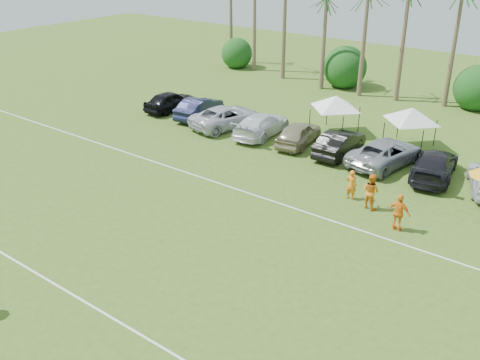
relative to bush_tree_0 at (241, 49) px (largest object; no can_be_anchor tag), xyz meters
The scene contains 20 objects.
ground 43.42m from the bush_tree_0, 64.03° to the right, with size 120.00×120.00×0.00m, color #3E5D1B.
field_lines 36.40m from the bush_tree_0, 58.50° to the right, with size 80.00×12.10×0.01m.
palm_tree_4 16.07m from the bush_tree_0, ahead, with size 2.40×2.40×8.90m.
palm_tree_5 20.12m from the bush_tree_0, ahead, with size 2.40×2.40×9.90m.
bush_tree_0 is the anchor object (origin of this frame).
bush_tree_1 13.00m from the bush_tree_0, ahead, with size 4.00×4.00×4.00m.
bush_tree_2 25.00m from the bush_tree_0, ahead, with size 4.00×4.00×4.00m.
sideline_player_a 32.75m from the bush_tree_0, 42.52° to the right, with size 0.64×0.42×1.75m, color orange.
sideline_player_b 33.97m from the bush_tree_0, 41.47° to the right, with size 0.98×0.76×2.01m, color orange.
sideline_player_c 36.46m from the bush_tree_0, 40.89° to the right, with size 1.15×0.48×1.96m, color orange.
canopy_tent_left 22.59m from the bush_tree_0, 35.61° to the right, with size 4.12×4.12×3.33m.
canopy_tent_right 26.99m from the bush_tree_0, 27.93° to the right, with size 4.13×4.13×3.34m.
parked_car_0 17.13m from the bush_tree_0, 73.51° to the right, with size 1.93×4.80×1.64m, color black.
parked_car_1 18.26m from the bush_tree_0, 63.98° to the right, with size 1.73×4.97×1.64m, color #131734.
parked_car_2 20.22m from the bush_tree_0, 56.51° to the right, with size 2.72×5.89×1.64m, color silver.
parked_car_3 22.00m from the bush_tree_0, 49.45° to the right, with size 2.29×5.64×1.64m, color white.
parked_car_4 24.16m from the bush_tree_0, 43.75° to the right, with size 1.93×4.80×1.64m, color gray.
parked_car_5 26.49m from the bush_tree_0, 38.97° to the right, with size 1.73×4.97×1.64m, color black.
parked_car_6 28.88m from the bush_tree_0, 34.72° to the right, with size 2.72×5.89×1.64m, color #8E929A.
parked_car_7 31.53m from the bush_tree_0, 31.50° to the right, with size 2.29×5.64×1.64m, color black.
Camera 1 is at (16.20, -8.26, 13.77)m, focal length 40.00 mm.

